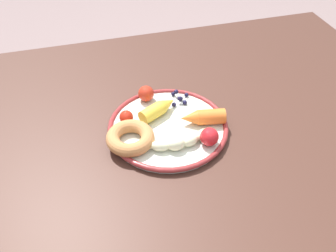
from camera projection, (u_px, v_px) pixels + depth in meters
dining_table at (184, 140)px, 0.93m from camera, size 1.27×0.89×0.70m
plate at (168, 127)px, 0.84m from camera, size 0.28×0.28×0.02m
banana at (175, 142)px, 0.78m from camera, size 0.18×0.06×0.03m
carrot_orange at (202, 117)px, 0.84m from camera, size 0.11×0.06×0.04m
carrot_yellow at (159, 109)px, 0.86m from camera, size 0.11×0.08×0.03m
donut at (130, 138)px, 0.79m from camera, size 0.12×0.12×0.03m
blueberry_pile at (180, 98)px, 0.91m from camera, size 0.05×0.05×0.02m
tomato_near at (126, 117)px, 0.84m from camera, size 0.03×0.03×0.03m
tomato_mid at (209, 137)px, 0.78m from camera, size 0.04×0.04×0.04m
tomato_far at (146, 94)px, 0.90m from camera, size 0.04×0.04×0.04m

